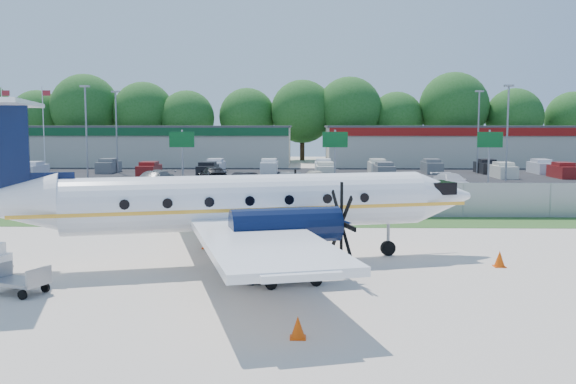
{
  "coord_description": "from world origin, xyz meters",
  "views": [
    {
      "loc": [
        0.63,
        -23.09,
        5.36
      ],
      "look_at": [
        0.0,
        6.0,
        2.3
      ],
      "focal_mm": 40.0,
      "sensor_mm": 36.0,
      "label": 1
    }
  ],
  "objects": [
    {
      "name": "ground",
      "position": [
        0.0,
        0.0,
        0.0
      ],
      "size": [
        170.0,
        170.0,
        0.0
      ],
      "primitive_type": "plane",
      "color": "beige",
      "rests_on": "ground"
    },
    {
      "name": "grass_verge",
      "position": [
        0.0,
        12.0,
        0.01
      ],
      "size": [
        170.0,
        4.0,
        0.02
      ],
      "primitive_type": "cube",
      "color": "#2D561E",
      "rests_on": "ground"
    },
    {
      "name": "access_road",
      "position": [
        0.0,
        19.0,
        0.01
      ],
      "size": [
        170.0,
        8.0,
        0.02
      ],
      "primitive_type": "cube",
      "color": "black",
      "rests_on": "ground"
    },
    {
      "name": "parking_lot",
      "position": [
        0.0,
        40.0,
        0.01
      ],
      "size": [
        170.0,
        32.0,
        0.02
      ],
      "primitive_type": "cube",
      "color": "black",
      "rests_on": "ground"
    },
    {
      "name": "perimeter_fence",
      "position": [
        0.0,
        14.0,
        1.0
      ],
      "size": [
        120.0,
        0.06,
        1.99
      ],
      "color": "gray",
      "rests_on": "ground"
    },
    {
      "name": "building_west",
      "position": [
        -24.0,
        61.98,
        2.63
      ],
      "size": [
        46.4,
        12.4,
        5.24
      ],
      "color": "#BAB8A8",
      "rests_on": "ground"
    },
    {
      "name": "building_east",
      "position": [
        26.0,
        61.98,
        2.63
      ],
      "size": [
        44.4,
        12.4,
        5.24
      ],
      "color": "#BAB8A8",
      "rests_on": "ground"
    },
    {
      "name": "sign_left",
      "position": [
        -8.0,
        22.91,
        3.61
      ],
      "size": [
        1.8,
        0.26,
        5.0
      ],
      "color": "gray",
      "rests_on": "ground"
    },
    {
      "name": "sign_mid",
      "position": [
        3.0,
        22.91,
        3.61
      ],
      "size": [
        1.8,
        0.26,
        5.0
      ],
      "color": "gray",
      "rests_on": "ground"
    },
    {
      "name": "sign_right",
      "position": [
        14.0,
        22.91,
        3.61
      ],
      "size": [
        1.8,
        0.26,
        5.0
      ],
      "color": "gray",
      "rests_on": "ground"
    },
    {
      "name": "flagpole_west",
      "position": [
        -35.92,
        55.0,
        5.64
      ],
      "size": [
        1.06,
        0.12,
        10.0
      ],
      "color": "white",
      "rests_on": "ground"
    },
    {
      "name": "flagpole_east",
      "position": [
        -30.92,
        55.0,
        5.64
      ],
      "size": [
        1.06,
        0.12,
        10.0
      ],
      "color": "white",
      "rests_on": "ground"
    },
    {
      "name": "light_pole_nw",
      "position": [
        -20.0,
        38.0,
        5.23
      ],
      "size": [
        0.9,
        0.35,
        9.09
      ],
      "color": "gray",
      "rests_on": "ground"
    },
    {
      "name": "light_pole_ne",
      "position": [
        20.0,
        38.0,
        5.23
      ],
      "size": [
        0.9,
        0.35,
        9.09
      ],
      "color": "gray",
      "rests_on": "ground"
    },
    {
      "name": "light_pole_sw",
      "position": [
        -20.0,
        48.0,
        5.23
      ],
      "size": [
        0.9,
        0.35,
        9.09
      ],
      "color": "gray",
      "rests_on": "ground"
    },
    {
      "name": "light_pole_se",
      "position": [
        20.0,
        48.0,
        5.23
      ],
      "size": [
        0.9,
        0.35,
        9.09
      ],
      "color": "gray",
      "rests_on": "ground"
    },
    {
      "name": "tree_line",
      "position": [
        0.0,
        74.0,
        0.0
      ],
      "size": [
        112.0,
        6.0,
        14.0
      ],
      "primitive_type": null,
      "color": "#1B5117",
      "rests_on": "ground"
    },
    {
      "name": "aircraft",
      "position": [
        -1.83,
        1.31,
        2.39
      ],
      "size": [
        20.26,
        19.8,
        6.19
      ],
      "color": "white",
      "rests_on": "ground"
    },
    {
      "name": "baggage_cart_near",
      "position": [
        -8.34,
        -3.36,
        0.43
      ],
      "size": [
        2.01,
        1.62,
        0.91
      ],
      "color": "gray",
      "rests_on": "ground"
    },
    {
      "name": "baggage_cart_far",
      "position": [
        0.18,
        -1.83,
        0.54
      ],
      "size": [
        2.54,
        1.97,
        1.17
      ],
      "color": "gray",
      "rests_on": "ground"
    },
    {
      "name": "cone_nose",
      "position": [
        8.13,
        0.93,
        0.29
      ],
      "size": [
        0.44,
        0.44,
        0.62
      ],
      "color": "#E84B07",
      "rests_on": "ground"
    },
    {
      "name": "cone_port_wing",
      "position": [
        0.54,
        -7.41,
        0.27
      ],
      "size": [
        0.41,
        0.41,
        0.58
      ],
      "color": "#E84B07",
      "rests_on": "ground"
    },
    {
      "name": "cone_starboard_wing",
      "position": [
        -3.54,
        4.28,
        0.24
      ],
      "size": [
        0.36,
        0.36,
        0.52
      ],
      "color": "#E84B07",
      "rests_on": "ground"
    },
    {
      "name": "road_car_west",
      "position": [
        -16.24,
        16.77,
        0.0
      ],
      "size": [
        5.59,
        2.8,
        1.52
      ],
      "primitive_type": "imported",
      "rotation": [
        0.0,
        0.0,
        1.52
      ],
      "color": "silver",
      "rests_on": "ground"
    },
    {
      "name": "road_car_mid",
      "position": [
        10.11,
        19.63,
        0.0
      ],
      "size": [
        4.58,
        2.42,
        1.43
      ],
      "primitive_type": "imported",
      "rotation": [
        0.0,
        0.0,
        -1.35
      ],
      "color": "silver",
      "rests_on": "ground"
    },
    {
      "name": "parked_car_a",
      "position": [
        -11.46,
        28.32,
        0.0
      ],
      "size": [
        3.23,
        5.9,
        1.62
      ],
      "primitive_type": "imported",
      "rotation": [
        0.0,
        0.0,
        -0.18
      ],
      "color": "#595B5E",
      "rests_on": "ground"
    },
    {
      "name": "parked_car_b",
      "position": [
        -4.27,
        28.97,
        0.0
      ],
      "size": [
        3.1,
        4.69,
        1.46
      ],
      "primitive_type": "imported",
      "rotation": [
        0.0,
        0.0,
        -0.38
      ],
      "color": "black",
      "rests_on": "ground"
    },
    {
      "name": "parked_car_c",
      "position": [
        -0.27,
        28.28,
        0.0
      ],
      "size": [
        1.71,
        4.69,
        1.54
      ],
      "primitive_type": "imported",
      "rotation": [
        0.0,
        0.0,
        -0.02
      ],
      "color": "#595B5E",
      "rests_on": "ground"
    },
    {
      "name": "parked_car_d",
      "position": [
        5.59,
        29.37,
        0.0
      ],
      "size": [
        3.5,
        5.4,
        1.38
      ],
      "primitive_type": "imported",
      "rotation": [
        0.0,
        0.0,
        -0.26
      ],
      "color": "silver",
      "rests_on": "ground"
    },
    {
      "name": "parked_car_e",
      "position": [
        12.7,
        28.58,
        0.0
      ],
      "size": [
        2.87,
        5.26,
        1.45
      ],
      "primitive_type": "imported",
      "rotation": [
        0.0,
        0.0,
        0.18
      ],
      "color": "silver",
      "rests_on": "ground"
    },
    {
      "name": "parked_car_f",
      "position": [
        -7.62,
        35.86,
        0.0
      ],
      "size": [
        3.69,
        5.56,
        1.5
      ],
      "primitive_type": "imported",
      "rotation": [
        0.0,
        0.0,
        3.48
      ],
      "color": "black",
      "rests_on": "ground"
    },
    {
      "name": "parked_car_g",
      "position": [
        1.75,
        34.37,
        0.0
      ],
      "size": [
        2.37,
        4.6,
        1.28
      ],
      "primitive_type": "imported",
      "rotation": [
        0.0,
        0.0,
        3.28
      ],
      "color": "beige",
      "rests_on": "ground"
    },
    {
      "name": "far_parking_rows",
      "position": [
        0.0,
        45.0,
        0.0
      ],
      "size": [
        56.0,
        10.0,
        1.6
      ],
      "primitive_type": null,
      "color": "gray",
      "rests_on": "ground"
    }
  ]
}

